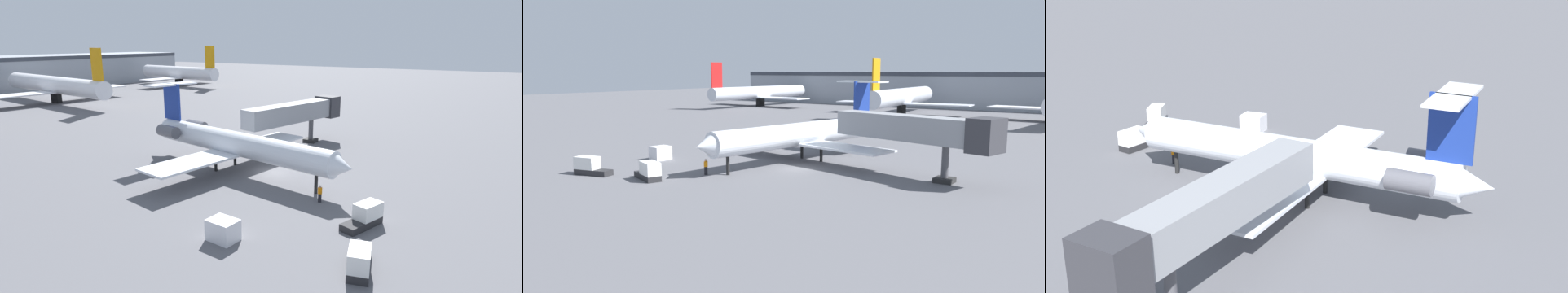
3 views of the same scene
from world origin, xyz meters
TOP-DOWN VIEW (x-y plane):
  - ground_plane at (0.00, 0.00)m, footprint 400.00×400.00m
  - regional_jet at (-1.82, 4.58)m, footprint 23.31×29.99m
  - jet_bridge at (13.04, 3.27)m, footprint 18.48×7.01m
  - ground_crew_marshaller at (-5.69, -8.36)m, footprint 0.38×0.47m
  - baggage_tug_lead at (-15.60, -15.49)m, footprint 4.22×2.37m
  - baggage_tug_trailing at (-8.41, -13.58)m, footprint 4.24×2.60m
  - cargo_container_uld at (-16.63, -5.17)m, footprint 1.94×2.39m
  - terminal_building at (0.00, 109.87)m, footprint 178.28×22.00m
  - parked_airliner_west_end at (-66.25, 75.98)m, footprint 33.91×40.14m
  - parked_airliner_west_mid at (-18.93, 73.51)m, footprint 33.84×40.05m

SIDE VIEW (x-z plane):
  - ground_plane at x=0.00m, z-range -0.10..0.00m
  - baggage_tug_lead at x=-15.60m, z-range -0.11..1.79m
  - baggage_tug_trailing at x=-8.41m, z-range -0.11..1.79m
  - cargo_container_uld at x=-16.63m, z-range 0.00..1.68m
  - ground_crew_marshaller at x=-5.69m, z-range 0.01..1.70m
  - regional_jet at x=-1.82m, z-range -1.35..8.13m
  - parked_airliner_west_end at x=-66.25m, z-range -2.41..10.76m
  - parked_airliner_west_mid at x=-18.93m, z-range -2.41..11.18m
  - jet_bridge at x=13.04m, z-range 1.62..8.24m
  - terminal_building at x=0.00m, z-range 0.01..10.53m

